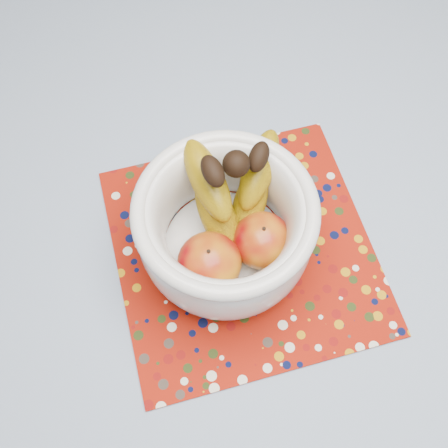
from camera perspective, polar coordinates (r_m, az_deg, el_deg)
table at (r=0.88m, az=6.02°, el=-3.03°), size 1.20×1.20×0.75m
tablecloth at (r=0.80m, az=6.56°, el=-0.77°), size 1.32×1.32×0.01m
placemat at (r=0.78m, az=2.13°, el=-2.78°), size 0.41×0.41×0.00m
fruit_bowl at (r=0.70m, az=0.72°, el=0.46°), size 0.27×0.25×0.20m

